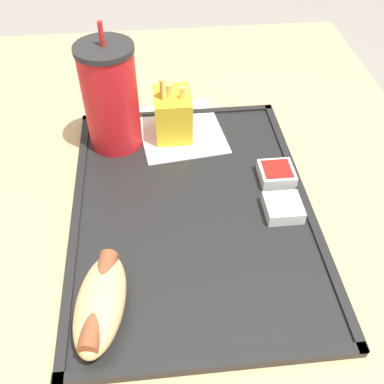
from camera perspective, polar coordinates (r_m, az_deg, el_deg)
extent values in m
cube|color=tan|center=(0.95, 0.26, -20.86)|extent=(1.29, 0.81, 0.78)
cube|color=black|center=(0.65, 0.00, -2.20)|extent=(0.48, 0.34, 0.01)
cube|color=black|center=(0.67, 14.00, -0.69)|extent=(0.48, 0.01, 0.00)
cube|color=black|center=(0.65, -14.51, -2.79)|extent=(0.48, 0.01, 0.00)
cube|color=black|center=(0.51, 2.83, -20.83)|extent=(0.01, 0.34, 0.00)
cube|color=black|center=(0.82, -1.68, 10.03)|extent=(0.01, 0.34, 0.00)
cube|color=white|center=(0.78, -1.30, 7.97)|extent=(0.18, 0.16, 0.00)
cylinder|color=red|center=(0.72, -10.24, 11.42)|extent=(0.08, 0.08, 0.16)
cylinder|color=#262626|center=(0.68, -11.19, 17.45)|extent=(0.09, 0.09, 0.01)
cylinder|color=red|center=(0.67, -11.46, 19.09)|extent=(0.01, 0.01, 0.03)
ellipsoid|color=#DBB270|center=(0.53, -11.53, -13.70)|extent=(0.14, 0.07, 0.05)
cylinder|color=brown|center=(0.52, -11.69, -13.12)|extent=(0.12, 0.04, 0.02)
cube|color=gold|center=(0.75, -2.44, 9.74)|extent=(0.07, 0.06, 0.08)
cylinder|color=#EACC60|center=(0.72, -3.48, 11.27)|extent=(0.02, 0.02, 0.08)
cylinder|color=#EACC60|center=(0.73, -1.21, 10.93)|extent=(0.02, 0.02, 0.07)
cylinder|color=#EACC60|center=(0.73, -2.93, 11.15)|extent=(0.02, 0.01, 0.07)
cylinder|color=#EACC60|center=(0.75, -2.50, 11.41)|extent=(0.02, 0.02, 0.06)
cylinder|color=#EACC60|center=(0.73, -3.76, 11.50)|extent=(0.02, 0.02, 0.06)
cube|color=silver|center=(0.64, 11.48, -1.97)|extent=(0.05, 0.05, 0.02)
cube|color=white|center=(0.64, 11.60, -1.42)|extent=(0.04, 0.04, 0.00)
cube|color=silver|center=(0.69, 10.67, 2.29)|extent=(0.05, 0.05, 0.02)
cube|color=#B21914|center=(0.69, 10.76, 2.84)|extent=(0.04, 0.04, 0.00)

